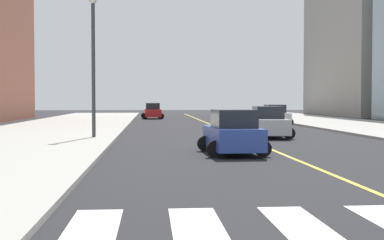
% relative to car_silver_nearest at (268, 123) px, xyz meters
% --- Properties ---
extents(lane_divider_paint, '(0.16, 80.00, 0.01)m').
position_rel_car_silver_nearest_xyz_m(lane_divider_paint, '(-1.51, 14.26, -0.85)').
color(lane_divider_paint, yellow).
rests_on(lane_divider_paint, ground).
extents(car_silver_nearest, '(2.67, 4.16, 1.82)m').
position_rel_car_silver_nearest_xyz_m(car_silver_nearest, '(0.00, 0.00, 0.00)').
color(car_silver_nearest, '#B7B7BC').
rests_on(car_silver_nearest, ground).
extents(car_red_second, '(2.69, 4.19, 1.83)m').
position_rel_car_silver_nearest_xyz_m(car_red_second, '(-6.65, 31.21, 0.00)').
color(car_red_second, red).
rests_on(car_red_second, ground).
extents(car_blue_third, '(2.65, 4.13, 1.81)m').
position_rel_car_silver_nearest_xyz_m(car_blue_third, '(-3.52, -9.18, -0.01)').
color(car_blue_third, '#2D479E').
rests_on(car_blue_third, ground).
extents(car_white_fourth, '(2.50, 4.00, 1.79)m').
position_rel_car_silver_nearest_xyz_m(car_white_fourth, '(3.96, 14.89, -0.02)').
color(car_white_fourth, silver).
rests_on(car_white_fourth, ground).
extents(street_lamp, '(0.44, 0.44, 7.74)m').
position_rel_car_silver_nearest_xyz_m(street_lamp, '(-9.96, -0.83, 3.84)').
color(street_lamp, '#38383D').
rests_on(street_lamp, sidewalk_kerb_west).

